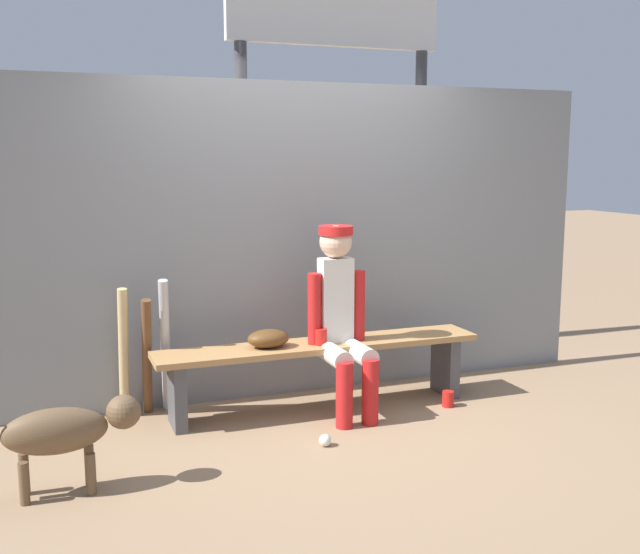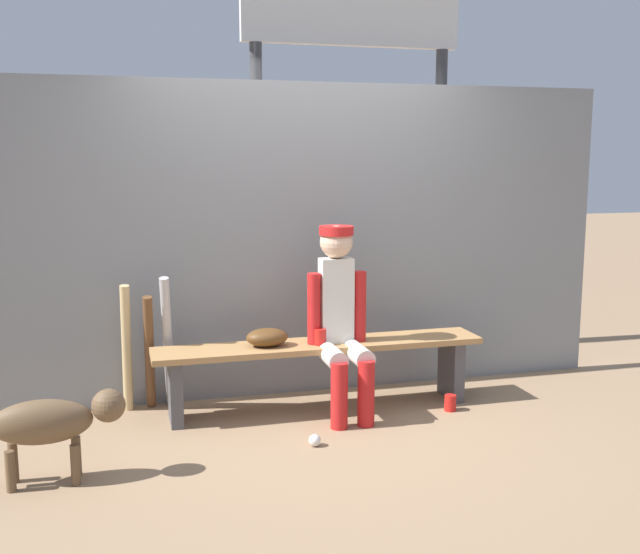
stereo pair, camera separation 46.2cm
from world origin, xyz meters
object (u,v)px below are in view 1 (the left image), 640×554
object	(u,v)px
scoreboard	(342,46)
dog	(67,431)
cup_on_bench	(321,337)
cup_on_ground	(448,399)
dugout_bench	(320,358)
bat_wood_dark	(147,357)
bat_aluminum_silver	(165,346)
baseball_glove	(268,338)
bat_wood_natural	(124,353)
player_seated	(341,314)
baseball	(325,440)

from	to	relation	value
scoreboard	dog	size ratio (longest dim) A/B	4.45
cup_on_bench	cup_on_ground	bearing A→B (deg)	-12.93
cup_on_ground	dugout_bench	bearing A→B (deg)	162.87
bat_wood_dark	cup_on_ground	world-z (taller)	bat_wood_dark
bat_aluminum_silver	baseball_glove	bearing A→B (deg)	-23.88
dugout_bench	bat_aluminum_silver	size ratio (longest dim) A/B	2.38
bat_aluminum_silver	dog	distance (m)	1.23
bat_aluminum_silver	dog	bearing A→B (deg)	-122.91
dugout_bench	bat_aluminum_silver	bearing A→B (deg)	164.32
bat_wood_dark	bat_wood_natural	distance (m)	0.15
cup_on_bench	baseball_glove	bearing A→B (deg)	169.73
baseball_glove	bat_wood_natural	world-z (taller)	bat_wood_natural
dugout_bench	dog	bearing A→B (deg)	-155.68
dugout_bench	bat_wood_natural	xyz separation A→B (m)	(-1.27, 0.29, 0.08)
dugout_bench	baseball_glove	size ratio (longest dim) A/B	8.03
dugout_bench	cup_on_bench	size ratio (longest dim) A/B	20.44
baseball_glove	bat_wood_dark	world-z (taller)	bat_wood_dark
baseball_glove	bat_wood_dark	distance (m)	0.81
baseball_glove	dog	distance (m)	1.51
player_seated	bat_aluminum_silver	bearing A→B (deg)	160.77
cup_on_ground	scoreboard	xyz separation A→B (m)	(-0.15, 1.60, 2.57)
baseball	cup_on_bench	bearing A→B (deg)	71.66
dugout_bench	dog	distance (m)	1.82
bat_aluminum_silver	bat_wood_dark	world-z (taller)	bat_aluminum_silver
scoreboard	dugout_bench	bearing A→B (deg)	-117.54
bat_aluminum_silver	cup_on_ground	bearing A→B (deg)	-16.35
bat_wood_natural	cup_on_bench	xyz separation A→B (m)	(1.25, -0.35, 0.08)
bat_wood_dark	dugout_bench	bearing A→B (deg)	-13.59
dugout_bench	player_seated	distance (m)	0.36
cup_on_bench	scoreboard	xyz separation A→B (m)	(0.71, 1.40, 2.10)
player_seated	scoreboard	bearing A→B (deg)	67.96
bat_wood_natural	scoreboard	distance (m)	3.12
bat_wood_natural	baseball	xyz separation A→B (m)	(1.06, -0.92, -0.41)
baseball_glove	cup_on_bench	bearing A→B (deg)	-10.27
bat_aluminum_silver	cup_on_bench	size ratio (longest dim) A/B	8.59
player_seated	bat_wood_natural	world-z (taller)	player_seated
bat_aluminum_silver	dog	world-z (taller)	bat_aluminum_silver
dugout_bench	cup_on_bench	world-z (taller)	cup_on_bench
player_seated	baseball	bearing A→B (deg)	-121.21
bat_wood_natural	bat_aluminum_silver	bearing A→B (deg)	-1.30
dugout_bench	bat_wood_natural	bearing A→B (deg)	167.29
cup_on_ground	dog	distance (m)	2.57
baseball_glove	dog	bearing A→B (deg)	-149.94
scoreboard	player_seated	bearing A→B (deg)	-112.04
dugout_bench	bat_wood_natural	size ratio (longest dim) A/B	2.54
cup_on_bench	dog	distance (m)	1.79
scoreboard	bat_wood_dark	bearing A→B (deg)	-149.60
player_seated	bat_wood_dark	world-z (taller)	player_seated
baseball	baseball_glove	bearing A→B (deg)	104.16
dugout_bench	cup_on_ground	xyz separation A→B (m)	(0.85, -0.26, -0.31)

